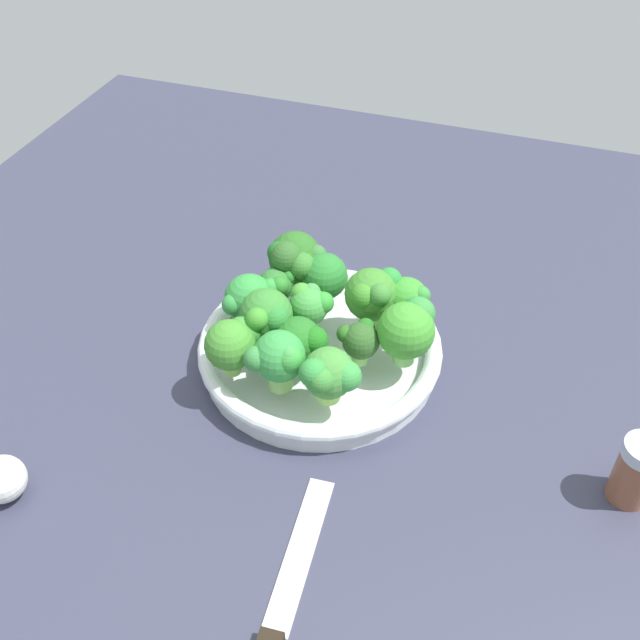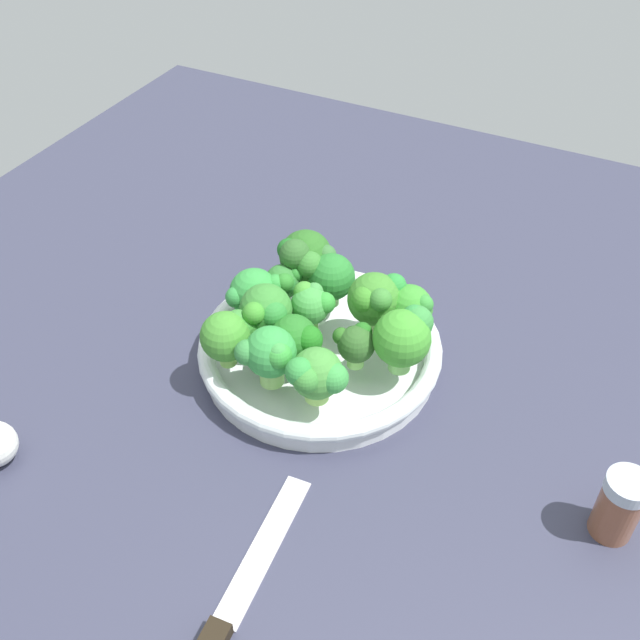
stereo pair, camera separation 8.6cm
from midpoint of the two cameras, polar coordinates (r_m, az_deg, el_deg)
The scene contains 18 objects.
ground_plane at distance 92.29cm, azimuth 1.94°, elevation -3.24°, with size 130.00×130.00×2.50cm, color #33354A.
bowl at distance 89.07cm, azimuth 2.76°, elevation -2.45°, with size 29.21×29.21×3.79cm.
broccoli_floret_0 at distance 78.07cm, azimuth 2.86°, elevation -4.41°, with size 6.51×6.47×6.78cm.
broccoli_floret_1 at distance 84.23cm, azimuth -1.28°, elevation 0.49°, with size 6.20×6.88×7.76cm.
broccoli_floret_2 at distance 89.64cm, azimuth -0.07°, elevation 2.77°, with size 4.51×4.50×5.95cm.
broccoli_floret_3 at distance 88.45cm, azimuth -2.33°, elevation 1.96°, with size 6.38×6.39×6.62cm.
broccoli_floret_4 at distance 82.42cm, azimuth -4.06°, elevation -1.22°, with size 5.74×6.66×6.97cm.
broccoli_floret_5 at distance 82.39cm, azimuth 1.03°, elevation -1.66°, with size 6.39×6.31×6.27cm.
broccoli_floret_6 at distance 82.31cm, azimuth 9.52°, elevation -1.31°, with size 6.52×7.14×7.85cm.
broccoli_floret_7 at distance 87.68cm, azimuth 9.60°, elevation 0.84°, with size 6.12×5.69×6.43cm.
broccoli_floret_8 at distance 86.44cm, azimuth 7.11°, elevation 1.49°, with size 6.34×6.89×7.79cm.
broccoli_floret_9 at distance 79.54cm, azimuth -1.01°, elevation -2.70°, with size 6.38×5.74×7.42cm.
broccoli_floret_10 at distance 85.96cm, azimuth 2.13°, elevation 1.03°, with size 5.24×4.86×6.51cm.
broccoli_floret_11 at distance 90.18cm, azimuth 3.12°, elevation 3.49°, with size 6.65×6.05×7.41cm.
broccoli_floret_12 at distance 82.94cm, azimuth 5.73°, elevation -1.94°, with size 4.93×4.46×5.30cm.
broccoli_floret_13 at distance 91.83cm, azimuth 1.46°, elevation 4.82°, with size 6.76×7.63×8.44cm.
knife at distance 70.47cm, azimuth -3.83°, elevation -22.58°, with size 4.30×26.70×1.50cm.
pepper_shaker at distance 79.35cm, azimuth 25.05°, elevation -12.99°, with size 4.35×4.35×7.93cm.
Camera 2 is at (30.37, -58.04, 63.98)cm, focal length 41.58 mm.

